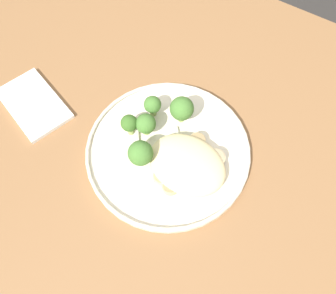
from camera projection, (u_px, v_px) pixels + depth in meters
The scene contains 19 objects.
ground at pixel (173, 248), 1.22m from camera, with size 6.00×6.00×0.00m, color #2D2B28.
wooden_dining_table at pixel (178, 187), 0.63m from camera, with size 1.40×1.00×0.74m.
dinner_plate at pixel (168, 150), 0.57m from camera, with size 0.29×0.29×0.02m.
noodle_bed at pixel (187, 164), 0.54m from camera, with size 0.14×0.11×0.03m.
seared_scallop_right_edge at pixel (170, 186), 0.53m from camera, with size 0.03×0.03×0.01m.
seared_scallop_on_noodles at pixel (199, 142), 0.56m from camera, with size 0.03×0.03×0.02m.
seared_scallop_tilted_round at pixel (216, 159), 0.55m from camera, with size 0.03×0.03×0.02m.
seared_scallop_half_hidden at pixel (186, 167), 0.54m from camera, with size 0.03×0.03×0.02m.
seared_scallop_large_seared at pixel (186, 156), 0.55m from camera, with size 0.04×0.04×0.01m.
seared_scallop_rear_pale at pixel (162, 177), 0.54m from camera, with size 0.03×0.03×0.01m.
seared_scallop_left_edge at pixel (200, 161), 0.55m from camera, with size 0.03×0.03×0.02m.
broccoli_floret_near_rim at pixel (146, 124), 0.56m from camera, with size 0.04×0.04×0.05m.
broccoli_floret_front_edge at pixel (153, 105), 0.58m from camera, with size 0.03×0.03×0.05m.
broccoli_floret_left_leaning at pixel (129, 124), 0.56m from camera, with size 0.03×0.03×0.05m.
broccoli_floret_small_sprig at pixel (141, 153), 0.52m from camera, with size 0.04×0.04×0.06m.
broccoli_floret_split_head at pixel (182, 109), 0.57m from camera, with size 0.04×0.04×0.06m.
onion_sliver_long_sliver at pixel (137, 133), 0.58m from camera, with size 0.04×0.01×0.00m, color silver.
onion_sliver_pale_crescent at pixel (178, 140), 0.58m from camera, with size 0.05×0.01×0.00m, color silver.
folded_napkin at pixel (34, 104), 0.62m from camera, with size 0.15×0.09×0.01m, color white.
Camera 1 is at (0.10, -0.20, 1.26)m, focal length 34.56 mm.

